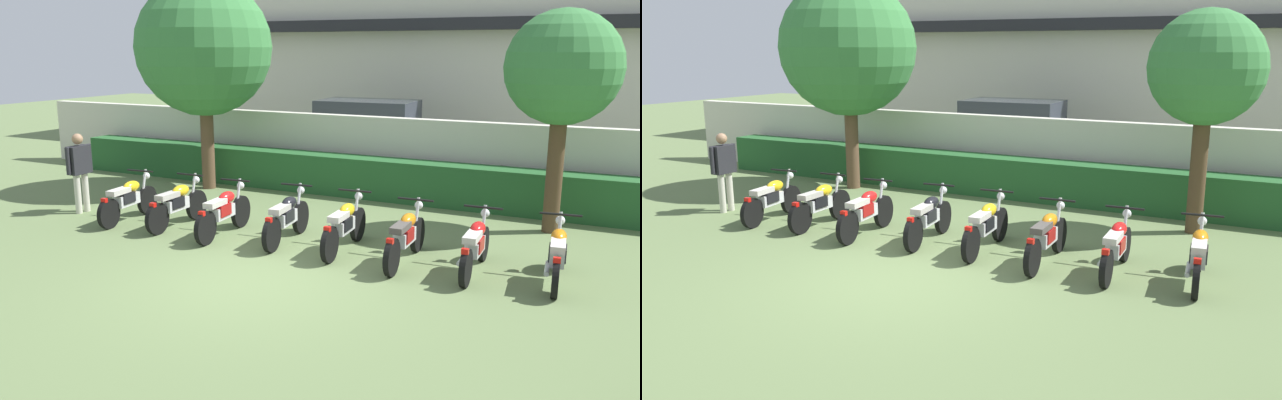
{
  "view_description": "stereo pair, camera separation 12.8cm",
  "coord_description": "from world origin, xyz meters",
  "views": [
    {
      "loc": [
        5.02,
        -7.74,
        3.35
      ],
      "look_at": [
        0.0,
        2.1,
        0.77
      ],
      "focal_mm": 36.78,
      "sensor_mm": 36.0,
      "label": 1
    },
    {
      "loc": [
        5.13,
        -7.68,
        3.35
      ],
      "look_at": [
        0.0,
        2.1,
        0.77
      ],
      "focal_mm": 36.78,
      "sensor_mm": 36.0,
      "label": 2
    }
  ],
  "objects": [
    {
      "name": "inspector_person",
      "position": [
        -5.39,
        1.8,
        0.97
      ],
      "size": [
        0.22,
        0.67,
        1.64
      ],
      "color": "beige",
      "rests_on": "ground"
    },
    {
      "name": "motorcycle_in_row_1",
      "position": [
        -2.9,
        1.8,
        0.45
      ],
      "size": [
        0.6,
        1.81,
        0.96
      ],
      "rotation": [
        0.0,
        0.0,
        1.6
      ],
      "color": "black",
      "rests_on": "ground"
    },
    {
      "name": "motorcycle_in_row_0",
      "position": [
        -4.03,
        1.7,
        0.44
      ],
      "size": [
        0.6,
        1.8,
        0.95
      ],
      "rotation": [
        0.0,
        0.0,
        1.68
      ],
      "color": "black",
      "rests_on": "ground"
    },
    {
      "name": "motorcycle_in_row_4",
      "position": [
        0.58,
        1.85,
        0.45
      ],
      "size": [
        0.6,
        1.93,
        0.96
      ],
      "rotation": [
        0.0,
        0.0,
        1.64
      ],
      "color": "black",
      "rests_on": "ground"
    },
    {
      "name": "motorcycle_in_row_7",
      "position": [
        3.98,
        1.84,
        0.44
      ],
      "size": [
        0.6,
        1.79,
        0.95
      ],
      "rotation": [
        0.0,
        0.0,
        1.68
      ],
      "color": "black",
      "rests_on": "ground"
    },
    {
      "name": "parked_car",
      "position": [
        -2.11,
        9.54,
        0.94
      ],
      "size": [
        4.59,
        2.27,
        1.89
      ],
      "rotation": [
        0.0,
        0.0,
        0.05
      ],
      "color": "silver",
      "rests_on": "ground"
    },
    {
      "name": "motorcycle_in_row_3",
      "position": [
        -0.54,
        1.86,
        0.45
      ],
      "size": [
        0.6,
        1.86,
        0.96
      ],
      "rotation": [
        0.0,
        0.0,
        1.68
      ],
      "color": "black",
      "rests_on": "ground"
    },
    {
      "name": "compound_wall",
      "position": [
        0.0,
        6.52,
        0.88
      ],
      "size": [
        22.21,
        0.3,
        1.77
      ],
      "primitive_type": "cube",
      "color": "beige",
      "rests_on": "ground"
    },
    {
      "name": "ground",
      "position": [
        0.0,
        0.0,
        0.0
      ],
      "size": [
        60.0,
        60.0,
        0.0
      ],
      "primitive_type": "plane",
      "color": "#607547"
    },
    {
      "name": "building",
      "position": [
        0.0,
        15.54,
        3.82
      ],
      "size": [
        23.38,
        6.5,
        7.64
      ],
      "color": "beige",
      "rests_on": "ground"
    },
    {
      "name": "motorcycle_in_row_6",
      "position": [
        2.81,
        1.75,
        0.44
      ],
      "size": [
        0.6,
        1.87,
        0.94
      ],
      "rotation": [
        0.0,
        0.0,
        1.62
      ],
      "color": "black",
      "rests_on": "ground"
    },
    {
      "name": "tree_far_side",
      "position": [
        3.5,
        4.67,
        2.96
      ],
      "size": [
        2.04,
        2.04,
        4.03
      ],
      "color": "#4C3823",
      "rests_on": "ground"
    },
    {
      "name": "motorcycle_in_row_5",
      "position": [
        1.71,
        1.71,
        0.44
      ],
      "size": [
        0.6,
        1.94,
        0.95
      ],
      "rotation": [
        0.0,
        0.0,
        1.61
      ],
      "color": "black",
      "rests_on": "ground"
    },
    {
      "name": "hedge_row",
      "position": [
        0.0,
        5.82,
        0.45
      ],
      "size": [
        17.77,
        0.7,
        0.91
      ],
      "primitive_type": "cube",
      "color": "#235628",
      "rests_on": "ground"
    },
    {
      "name": "tree_near_inspector",
      "position": [
        -4.5,
        4.97,
        3.33
      ],
      "size": [
        3.19,
        3.19,
        4.94
      ],
      "color": "brown",
      "rests_on": "ground"
    },
    {
      "name": "motorcycle_in_row_2",
      "position": [
        -1.76,
        1.7,
        0.45
      ],
      "size": [
        0.6,
        1.87,
        0.96
      ],
      "rotation": [
        0.0,
        0.0,
        1.66
      ],
      "color": "black",
      "rests_on": "ground"
    }
  ]
}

